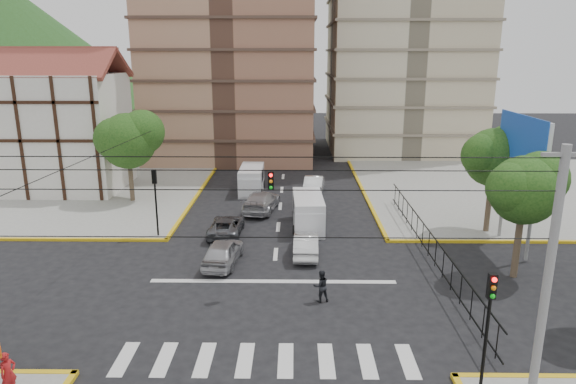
{
  "coord_description": "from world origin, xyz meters",
  "views": [
    {
      "loc": [
        1.13,
        -23.74,
        11.7
      ],
      "look_at": [
        0.75,
        4.56,
        4.0
      ],
      "focal_mm": 32.0,
      "sensor_mm": 36.0,
      "label": 1
    }
  ],
  "objects_px": {
    "van_left_lane": "(251,181)",
    "pedestrian_crosswalk": "(321,286)",
    "traffic_light_se": "(489,312)",
    "pedestrian_sw_corner": "(8,374)",
    "car_silver_front_left": "(223,252)",
    "van_right_lane": "(308,213)",
    "traffic_light_nw": "(155,192)",
    "car_white_front_right": "(306,244)"
  },
  "relations": [
    {
      "from": "traffic_light_se",
      "to": "pedestrian_sw_corner",
      "type": "height_order",
      "value": "traffic_light_se"
    },
    {
      "from": "van_right_lane",
      "to": "pedestrian_sw_corner",
      "type": "relative_size",
      "value": 3.17
    },
    {
      "from": "traffic_light_nw",
      "to": "car_silver_front_left",
      "type": "distance_m",
      "value": 6.91
    },
    {
      "from": "van_right_lane",
      "to": "van_left_lane",
      "type": "height_order",
      "value": "van_right_lane"
    },
    {
      "from": "car_white_front_right",
      "to": "pedestrian_sw_corner",
      "type": "height_order",
      "value": "pedestrian_sw_corner"
    },
    {
      "from": "car_white_front_right",
      "to": "pedestrian_sw_corner",
      "type": "distance_m",
      "value": 17.0
    },
    {
      "from": "traffic_light_se",
      "to": "van_left_lane",
      "type": "xyz_separation_m",
      "value": [
        -10.4,
        26.81,
        -2.05
      ]
    },
    {
      "from": "pedestrian_sw_corner",
      "to": "pedestrian_crosswalk",
      "type": "bearing_deg",
      "value": -28.68
    },
    {
      "from": "van_left_lane",
      "to": "pedestrian_crosswalk",
      "type": "xyz_separation_m",
      "value": [
        5.02,
        -20.0,
        -0.26
      ]
    },
    {
      "from": "car_white_front_right",
      "to": "pedestrian_crosswalk",
      "type": "xyz_separation_m",
      "value": [
        0.61,
        -5.91,
        0.13
      ]
    },
    {
      "from": "traffic_light_se",
      "to": "traffic_light_nw",
      "type": "distance_m",
      "value": 22.06
    },
    {
      "from": "traffic_light_se",
      "to": "pedestrian_sw_corner",
      "type": "bearing_deg",
      "value": -178.03
    },
    {
      "from": "van_left_lane",
      "to": "car_silver_front_left",
      "type": "bearing_deg",
      "value": -91.15
    },
    {
      "from": "van_right_lane",
      "to": "pedestrian_crosswalk",
      "type": "xyz_separation_m",
      "value": [
        0.36,
        -10.65,
        -0.29
      ]
    },
    {
      "from": "traffic_light_se",
      "to": "van_right_lane",
      "type": "bearing_deg",
      "value": 108.2
    },
    {
      "from": "traffic_light_se",
      "to": "van_right_lane",
      "type": "relative_size",
      "value": 0.87
    },
    {
      "from": "van_left_lane",
      "to": "van_right_lane",
      "type": "bearing_deg",
      "value": -63.41
    },
    {
      "from": "van_right_lane",
      "to": "van_left_lane",
      "type": "relative_size",
      "value": 1.04
    },
    {
      "from": "traffic_light_se",
      "to": "van_right_lane",
      "type": "distance_m",
      "value": 18.49
    },
    {
      "from": "pedestrian_crosswalk",
      "to": "van_left_lane",
      "type": "bearing_deg",
      "value": -91.15
    },
    {
      "from": "van_right_lane",
      "to": "traffic_light_se",
      "type": "bearing_deg",
      "value": -73.85
    },
    {
      "from": "car_white_front_right",
      "to": "pedestrian_crosswalk",
      "type": "bearing_deg",
      "value": 97.23
    },
    {
      "from": "car_silver_front_left",
      "to": "traffic_light_nw",
      "type": "bearing_deg",
      "value": -35.08
    },
    {
      "from": "van_left_lane",
      "to": "car_silver_front_left",
      "type": "xyz_separation_m",
      "value": [
        -0.34,
        -15.51,
        -0.32
      ]
    },
    {
      "from": "traffic_light_nw",
      "to": "car_white_front_right",
      "type": "distance_m",
      "value": 10.33
    },
    {
      "from": "car_white_front_right",
      "to": "van_right_lane",
      "type": "bearing_deg",
      "value": -91.65
    },
    {
      "from": "traffic_light_nw",
      "to": "pedestrian_sw_corner",
      "type": "height_order",
      "value": "traffic_light_nw"
    },
    {
      "from": "traffic_light_se",
      "to": "pedestrian_crosswalk",
      "type": "distance_m",
      "value": 8.97
    },
    {
      "from": "car_silver_front_left",
      "to": "pedestrian_crosswalk",
      "type": "distance_m",
      "value": 7.0
    },
    {
      "from": "van_right_lane",
      "to": "pedestrian_crosswalk",
      "type": "relative_size",
      "value": 3.14
    },
    {
      "from": "van_right_lane",
      "to": "van_left_lane",
      "type": "distance_m",
      "value": 10.45
    },
    {
      "from": "traffic_light_nw",
      "to": "pedestrian_crosswalk",
      "type": "height_order",
      "value": "traffic_light_nw"
    },
    {
      "from": "pedestrian_crosswalk",
      "to": "traffic_light_nw",
      "type": "bearing_deg",
      "value": -55.95
    },
    {
      "from": "car_silver_front_left",
      "to": "van_right_lane",
      "type": "bearing_deg",
      "value": -122.64
    },
    {
      "from": "van_right_lane",
      "to": "car_silver_front_left",
      "type": "height_order",
      "value": "van_right_lane"
    },
    {
      "from": "traffic_light_nw",
      "to": "car_white_front_right",
      "type": "relative_size",
      "value": 1.06
    },
    {
      "from": "van_right_lane",
      "to": "pedestrian_sw_corner",
      "type": "height_order",
      "value": "van_right_lane"
    },
    {
      "from": "traffic_light_se",
      "to": "car_silver_front_left",
      "type": "relative_size",
      "value": 1.01
    },
    {
      "from": "traffic_light_se",
      "to": "pedestrian_crosswalk",
      "type": "height_order",
      "value": "traffic_light_se"
    },
    {
      "from": "car_silver_front_left",
      "to": "pedestrian_crosswalk",
      "type": "relative_size",
      "value": 2.69
    },
    {
      "from": "car_silver_front_left",
      "to": "pedestrian_sw_corner",
      "type": "relative_size",
      "value": 2.71
    },
    {
      "from": "van_right_lane",
      "to": "traffic_light_nw",
      "type": "bearing_deg",
      "value": -171.39
    }
  ]
}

